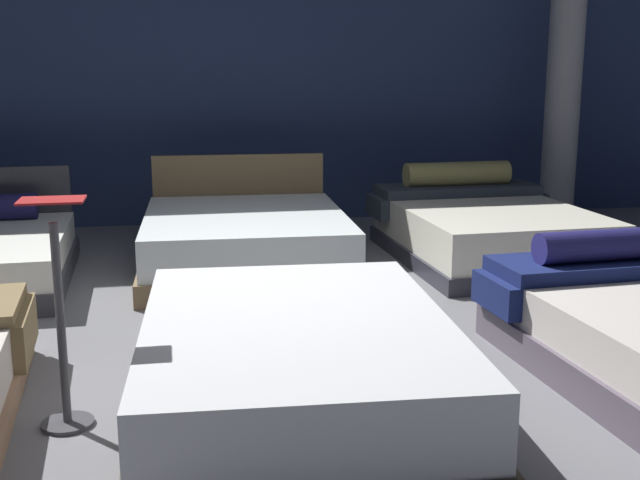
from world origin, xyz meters
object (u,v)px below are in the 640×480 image
bed_1 (296,364)px  support_pillar (566,54)px  price_sign (62,341)px  bed_5 (486,229)px  bed_4 (245,241)px

bed_1 → support_pillar: support_pillar is taller
price_sign → bed_1: bearing=-1.0°
price_sign → support_pillar: 6.31m
bed_5 → price_sign: bearing=-141.0°
support_pillar → bed_5: bearing=-134.0°
price_sign → support_pillar: bearing=42.5°
bed_1 → price_sign: (-1.08, 0.02, 0.18)m
bed_4 → price_sign: size_ratio=1.90×
bed_1 → price_sign: price_sign is taller
bed_1 → bed_4: 2.74m
price_sign → support_pillar: support_pillar is taller
bed_1 → price_sign: 1.09m
bed_5 → price_sign: size_ratio=1.95×
bed_4 → support_pillar: support_pillar is taller
bed_4 → support_pillar: 4.04m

